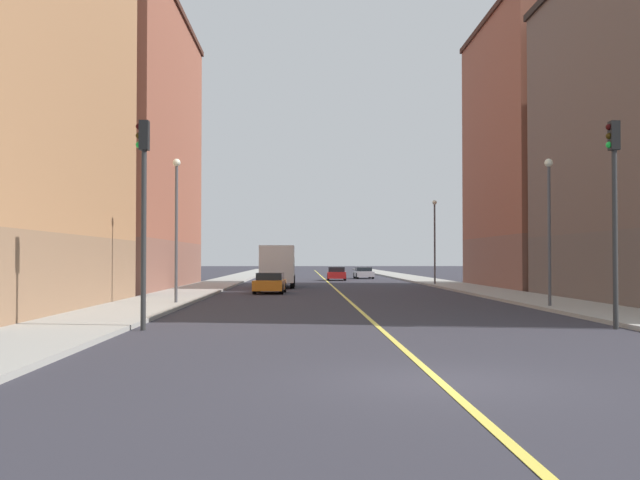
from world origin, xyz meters
TOP-DOWN VIEW (x-y plane):
  - ground_plane at (0.00, 0.00)m, footprint 400.00×400.00m
  - sidewalk_left at (9.48, 49.00)m, footprint 3.68×168.00m
  - sidewalk_right at (-9.48, 49.00)m, footprint 3.68×168.00m
  - lane_center_stripe at (0.00, 49.00)m, footprint 0.16×154.00m
  - building_left_mid at (16.97, 41.40)m, footprint 11.61×17.37m
  - building_right_midblock at (-16.97, 41.15)m, footprint 11.61×23.61m
  - traffic_light_left_near at (7.22, 9.60)m, footprint 0.40×0.32m
  - traffic_light_right_near at (-7.25, 9.60)m, footprint 0.40×0.32m
  - street_lamp_left_near at (8.24, 18.65)m, footprint 0.36×0.36m
  - street_lamp_right_near at (-8.24, 21.43)m, footprint 0.36×0.36m
  - street_lamp_left_far at (8.24, 46.15)m, footprint 0.36×0.36m
  - car_orange at (-4.42, 33.59)m, footprint 2.00×4.29m
  - car_red at (1.05, 60.86)m, footprint 1.99×4.17m
  - car_silver at (4.29, 67.29)m, footprint 2.02×4.16m
  - box_truck at (-4.22, 42.76)m, footprint 2.55×7.85m

SIDE VIEW (x-z plane):
  - ground_plane at x=0.00m, z-range 0.00..0.00m
  - lane_center_stripe at x=0.00m, z-range 0.00..0.01m
  - sidewalk_left at x=9.48m, z-range 0.00..0.15m
  - sidewalk_right at x=-9.48m, z-range 0.00..0.15m
  - car_silver at x=4.29m, z-range 0.00..1.23m
  - car_orange at x=-4.42m, z-range 0.00..1.28m
  - car_red at x=1.05m, z-range -0.02..1.32m
  - box_truck at x=-4.22m, z-range 0.08..3.20m
  - street_lamp_left_near at x=8.24m, z-range 0.88..7.22m
  - traffic_light_right_near at x=-7.25m, z-range 0.91..7.29m
  - traffic_light_left_near at x=7.22m, z-range 0.92..7.35m
  - street_lamp_right_near at x=-8.24m, z-range 0.89..7.55m
  - street_lamp_left_far at x=8.24m, z-range 0.89..7.60m
  - building_left_mid at x=16.97m, z-range 0.01..20.19m
  - building_right_midblock at x=-16.97m, z-range 0.01..20.58m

